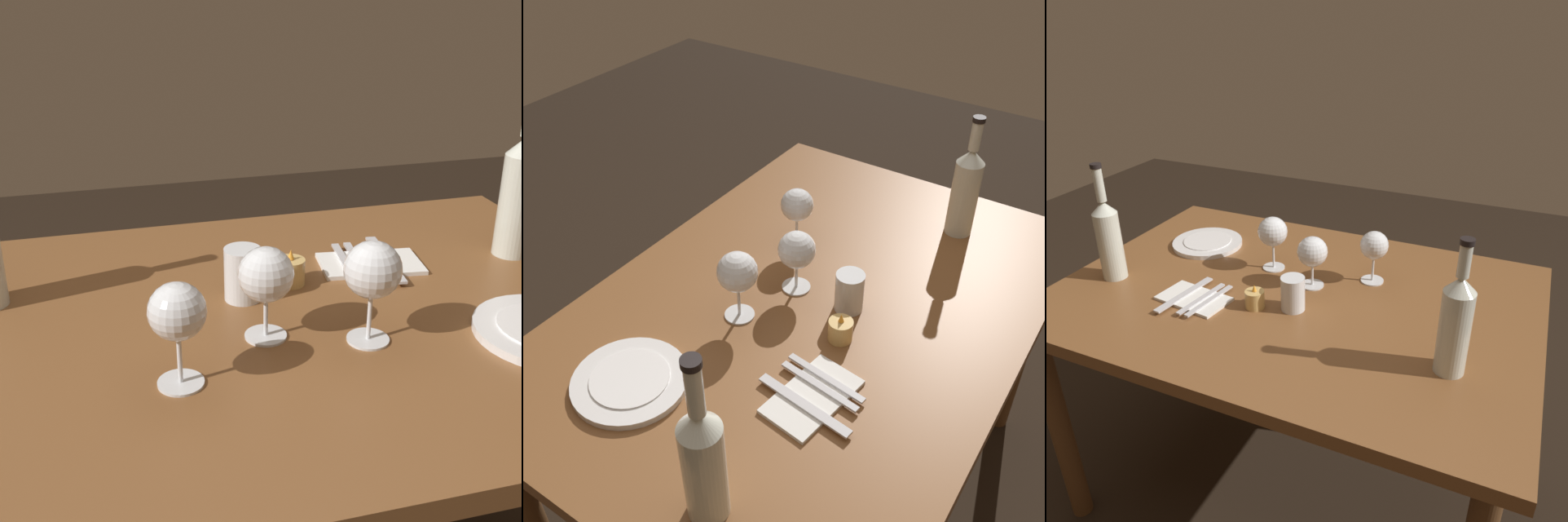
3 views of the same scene
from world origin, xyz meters
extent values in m
plane|color=black|center=(0.00, 0.00, 0.00)|extent=(6.00, 6.00, 0.00)
cube|color=brown|center=(0.00, 0.00, 0.72)|extent=(1.30, 0.90, 0.04)
cylinder|color=brown|center=(-0.58, -0.38, 0.35)|extent=(0.06, 0.06, 0.70)
cylinder|color=brown|center=(0.58, -0.38, 0.35)|extent=(0.06, 0.06, 0.70)
cylinder|color=brown|center=(0.58, 0.38, 0.35)|extent=(0.06, 0.06, 0.70)
cylinder|color=white|center=(-0.18, -0.15, 0.74)|extent=(0.07, 0.07, 0.00)
cylinder|color=white|center=(-0.18, -0.15, 0.78)|extent=(0.01, 0.01, 0.08)
sphere|color=white|center=(-0.18, -0.15, 0.85)|extent=(0.08, 0.08, 0.08)
cylinder|color=maroon|center=(-0.18, -0.15, 0.85)|extent=(0.06, 0.06, 0.03)
cylinder|color=white|center=(0.12, -0.11, 0.74)|extent=(0.07, 0.07, 0.00)
cylinder|color=white|center=(0.12, -0.11, 0.78)|extent=(0.01, 0.01, 0.08)
sphere|color=white|center=(0.12, -0.11, 0.86)|extent=(0.09, 0.09, 0.09)
cylinder|color=maroon|center=(0.12, -0.11, 0.86)|extent=(0.07, 0.07, 0.02)
cylinder|color=white|center=(-0.03, -0.06, 0.74)|extent=(0.07, 0.07, 0.00)
cylinder|color=white|center=(-0.03, -0.06, 0.78)|extent=(0.01, 0.01, 0.07)
sphere|color=white|center=(-0.03, -0.06, 0.85)|extent=(0.09, 0.09, 0.09)
cylinder|color=maroon|center=(-0.03, -0.06, 0.84)|extent=(0.07, 0.07, 0.02)
cylinder|color=silver|center=(-0.45, 0.16, 0.84)|extent=(0.07, 0.07, 0.20)
cone|color=silver|center=(-0.45, 0.16, 0.96)|extent=(0.07, 0.07, 0.03)
cylinder|color=silver|center=(-0.45, 0.16, 1.01)|extent=(0.03, 0.03, 0.07)
cylinder|color=black|center=(-0.45, 0.16, 1.05)|extent=(0.03, 0.03, 0.01)
cylinder|color=silver|center=(0.52, 0.13, 0.84)|extent=(0.07, 0.07, 0.20)
cone|color=silver|center=(0.52, 0.13, 0.96)|extent=(0.07, 0.07, 0.03)
cylinder|color=silver|center=(0.52, 0.13, 1.02)|extent=(0.03, 0.03, 0.09)
cylinder|color=black|center=(0.52, 0.13, 1.07)|extent=(0.03, 0.03, 0.01)
cylinder|color=white|center=(-0.03, 0.08, 0.79)|extent=(0.06, 0.06, 0.09)
cylinder|color=silver|center=(-0.03, 0.08, 0.77)|extent=(0.05, 0.05, 0.05)
cylinder|color=#DBB266|center=(0.06, 0.11, 0.76)|extent=(0.05, 0.05, 0.05)
cylinder|color=white|center=(0.06, 0.11, 0.76)|extent=(0.04, 0.04, 0.03)
cone|color=#F99E2D|center=(0.06, 0.11, 0.80)|extent=(0.01, 0.01, 0.02)
cylinder|color=white|center=(0.39, -0.17, 0.75)|extent=(0.23, 0.23, 0.01)
cylinder|color=white|center=(0.39, -0.17, 0.76)|extent=(0.15, 0.15, 0.00)
cube|color=white|center=(0.23, 0.14, 0.74)|extent=(0.20, 0.13, 0.01)
cube|color=silver|center=(0.21, 0.14, 0.75)|extent=(0.04, 0.18, 0.00)
cube|color=silver|center=(0.18, 0.14, 0.75)|extent=(0.04, 0.18, 0.00)
cube|color=silver|center=(0.26, 0.14, 0.75)|extent=(0.05, 0.21, 0.00)
camera|label=1|loc=(-0.28, -0.98, 1.30)|focal=49.02mm
camera|label=2|loc=(0.93, 0.54, 1.67)|focal=43.75mm
camera|label=3|loc=(-0.55, 1.13, 1.48)|focal=36.11mm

